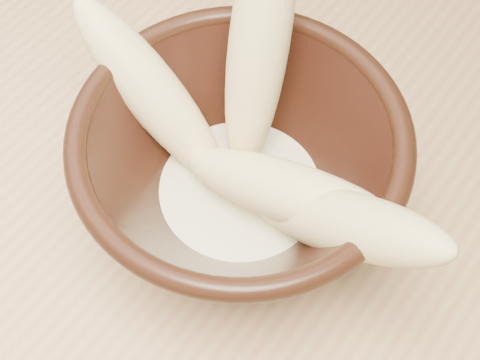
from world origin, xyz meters
name	(u,v)px	position (x,y,z in m)	size (l,w,h in m)	color
table	(439,238)	(0.00, 0.00, 0.67)	(1.20, 0.80, 0.75)	tan
bowl	(240,172)	(-0.13, -0.12, 0.82)	(0.22, 0.22, 0.12)	black
milk_puddle	(240,194)	(-0.13, -0.12, 0.79)	(0.12, 0.12, 0.02)	beige
banana_upright	(260,40)	(-0.16, -0.07, 0.88)	(0.04, 0.04, 0.20)	#F6D691
banana_left	(151,91)	(-0.21, -0.12, 0.84)	(0.04, 0.04, 0.15)	#F6D691
banana_right	(340,222)	(-0.05, -0.13, 0.85)	(0.04, 0.04, 0.17)	#F6D691
banana_across	(290,193)	(-0.09, -0.12, 0.83)	(0.04, 0.04, 0.16)	#F6D691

